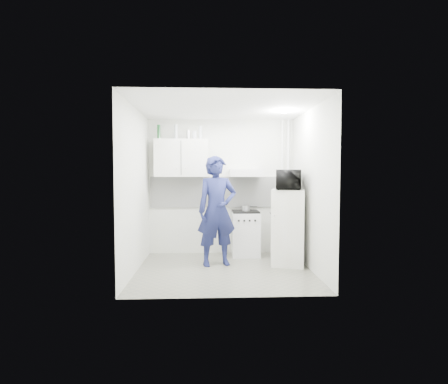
{
  "coord_description": "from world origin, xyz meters",
  "views": [
    {
      "loc": [
        -0.25,
        -5.55,
        1.56
      ],
      "look_at": [
        0.01,
        0.3,
        1.25
      ],
      "focal_mm": 28.0,
      "sensor_mm": 36.0,
      "label": 1
    }
  ],
  "objects": [
    {
      "name": "wall_left",
      "position": [
        -1.4,
        0.0,
        1.3
      ],
      "size": [
        0.0,
        2.6,
        2.6
      ],
      "primitive_type": "plane",
      "rotation": [
        1.57,
        0.0,
        1.57
      ],
      "color": "silver",
      "rests_on": "floor"
    },
    {
      "name": "ceiling",
      "position": [
        0.0,
        0.0,
        2.6
      ],
      "size": [
        2.8,
        2.8,
        0.0
      ],
      "primitive_type": "plane",
      "color": "white",
      "rests_on": "wall_back"
    },
    {
      "name": "person",
      "position": [
        -0.11,
        0.34,
        0.93
      ],
      "size": [
        0.77,
        0.6,
        1.86
      ],
      "primitive_type": "imported",
      "rotation": [
        0.0,
        0.0,
        0.25
      ],
      "color": "#191E4C",
      "rests_on": "floor"
    },
    {
      "name": "fridge",
      "position": [
        1.1,
        0.29,
        0.64
      ],
      "size": [
        0.65,
        0.65,
        1.29
      ],
      "primitive_type": "cube",
      "rotation": [
        0.0,
        0.0,
        -0.25
      ],
      "color": "white",
      "rests_on": "floor"
    },
    {
      "name": "range_hood",
      "position": [
        0.45,
        1.0,
        1.57
      ],
      "size": [
        0.6,
        0.5,
        0.14
      ],
      "primitive_type": "cube",
      "color": "silver",
      "rests_on": "wall_back"
    },
    {
      "name": "canister_b",
      "position": [
        -0.51,
        1.07,
        2.28
      ],
      "size": [
        0.08,
        0.08,
        0.16
      ],
      "primitive_type": "cylinder",
      "color": "#B2B7BC",
      "rests_on": "upper_cabinet"
    },
    {
      "name": "bottle_e",
      "position": [
        -0.4,
        1.07,
        2.33
      ],
      "size": [
        0.06,
        0.06,
        0.25
      ],
      "primitive_type": "cylinder",
      "color": "#B2B7BC",
      "rests_on": "upper_cabinet"
    },
    {
      "name": "canister_a",
      "position": [
        -0.63,
        1.07,
        2.29
      ],
      "size": [
        0.07,
        0.07,
        0.17
      ],
      "primitive_type": "cylinder",
      "color": "silver",
      "rests_on": "upper_cabinet"
    },
    {
      "name": "backsplash",
      "position": [
        0.0,
        1.24,
        1.2
      ],
      "size": [
        2.74,
        0.03,
        0.6
      ],
      "primitive_type": "cube",
      "color": "white",
      "rests_on": "wall_back"
    },
    {
      "name": "wall_right",
      "position": [
        1.4,
        0.0,
        1.3
      ],
      "size": [
        0.0,
        2.6,
        2.6
      ],
      "primitive_type": "plane",
      "rotation": [
        1.57,
        0.0,
        -1.57
      ],
      "color": "silver",
      "rests_on": "floor"
    },
    {
      "name": "stove_top",
      "position": [
        0.45,
        1.0,
        0.84
      ],
      "size": [
        0.5,
        0.5,
        0.03
      ],
      "primitive_type": "cube",
      "color": "black",
      "rests_on": "stove"
    },
    {
      "name": "upper_cabinet",
      "position": [
        -0.75,
        1.07,
        1.85
      ],
      "size": [
        1.0,
        0.35,
        0.7
      ],
      "primitive_type": "cube",
      "color": "white",
      "rests_on": "wall_back"
    },
    {
      "name": "stove",
      "position": [
        0.45,
        1.0,
        0.41
      ],
      "size": [
        0.52,
        0.52,
        0.83
      ],
      "primitive_type": "cube",
      "color": "silver",
      "rests_on": "floor"
    },
    {
      "name": "microwave",
      "position": [
        1.1,
        0.29,
        1.46
      ],
      "size": [
        0.67,
        0.52,
        0.34
      ],
      "primitive_type": "imported",
      "rotation": [
        0.0,
        0.0,
        1.38
      ],
      "color": "black",
      "rests_on": "fridge"
    },
    {
      "name": "floor",
      "position": [
        0.0,
        0.0,
        0.0
      ],
      "size": [
        2.8,
        2.8,
        0.0
      ],
      "primitive_type": "plane",
      "color": "#616358",
      "rests_on": "ground"
    },
    {
      "name": "bottle_c",
      "position": [
        -0.86,
        1.07,
        2.34
      ],
      "size": [
        0.07,
        0.07,
        0.28
      ],
      "primitive_type": "cylinder",
      "color": "#B2B7BC",
      "rests_on": "upper_cabinet"
    },
    {
      "name": "pipe_a",
      "position": [
        1.3,
        1.17,
        1.3
      ],
      "size": [
        0.05,
        0.05,
        2.6
      ],
      "primitive_type": "cylinder",
      "color": "silver",
      "rests_on": "floor"
    },
    {
      "name": "ceiling_spot_fixture",
      "position": [
        1.0,
        0.2,
        2.57
      ],
      "size": [
        0.1,
        0.1,
        0.02
      ],
      "primitive_type": "cylinder",
      "color": "white",
      "rests_on": "ceiling"
    },
    {
      "name": "wall_back",
      "position": [
        0.0,
        1.25,
        1.3
      ],
      "size": [
        2.8,
        0.0,
        2.8
      ],
      "primitive_type": "plane",
      "rotation": [
        1.57,
        0.0,
        0.0
      ],
      "color": "silver",
      "rests_on": "floor"
    },
    {
      "name": "pipe_b",
      "position": [
        1.18,
        1.17,
        1.3
      ],
      "size": [
        0.04,
        0.04,
        2.6
      ],
      "primitive_type": "cylinder",
      "color": "silver",
      "rests_on": "floor"
    },
    {
      "name": "saucepan",
      "position": [
        0.46,
        1.05,
        0.9
      ],
      "size": [
        0.16,
        0.16,
        0.09
      ],
      "primitive_type": "cylinder",
      "color": "silver",
      "rests_on": "stove_top"
    },
    {
      "name": "bottle_a",
      "position": [
        -1.18,
        1.07,
        2.34
      ],
      "size": [
        0.06,
        0.06,
        0.27
      ],
      "primitive_type": "cylinder",
      "color": "#144C1E",
      "rests_on": "upper_cabinet"
    }
  ]
}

